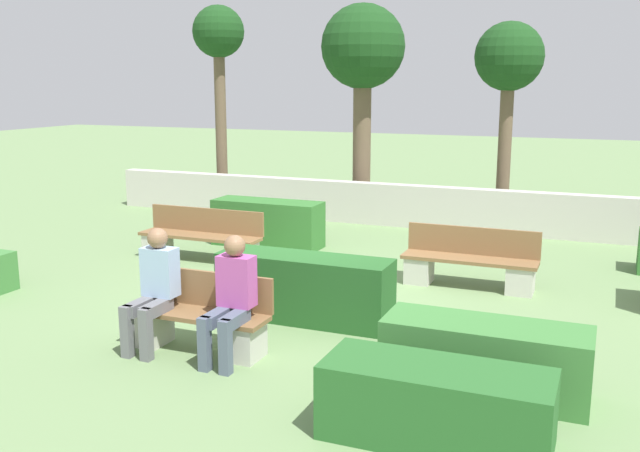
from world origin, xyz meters
TOP-DOWN VIEW (x-y plane):
  - ground_plane at (0.00, 0.00)m, footprint 60.00×60.00m
  - perimeter_wall at (0.00, 5.22)m, footprint 13.91×0.30m
  - bench_front at (-0.48, -2.18)m, footprint 1.64×0.49m
  - bench_left_side at (1.80, 1.36)m, footprint 1.90×0.48m
  - bench_right_side at (-2.56, 1.24)m, footprint 2.09×0.48m
  - person_seated_man at (0.02, -2.32)m, footprint 0.38×0.63m
  - person_seated_woman at (-0.93, -2.32)m, footprint 0.38×0.63m
  - hedge_block_near_left at (0.20, -0.84)m, footprint 2.16×0.61m
  - hedge_block_mid_left at (2.60, -2.11)m, footprint 1.90×0.67m
  - hedge_block_far_left at (-2.01, 2.59)m, footprint 1.96×0.63m
  - hedge_block_far_right at (2.39, -3.19)m, footprint 1.85×0.73m
  - tree_leftmost at (-4.99, 6.15)m, footprint 1.18×1.18m
  - tree_center_left at (-1.41, 5.91)m, footprint 1.75×1.75m
  - tree_center_right at (1.51, 6.37)m, footprint 1.37×1.37m

SIDE VIEW (x-z plane):
  - ground_plane at x=0.00m, z-range 0.00..0.00m
  - bench_front at x=-0.48m, z-range -0.11..0.73m
  - hedge_block_far_right at x=2.39m, z-range 0.00..0.63m
  - bench_left_side at x=1.80m, z-range -0.10..0.74m
  - bench_right_side at x=-2.56m, z-range -0.09..0.75m
  - hedge_block_mid_left at x=2.60m, z-range 0.00..0.68m
  - hedge_block_near_left at x=0.20m, z-range 0.00..0.81m
  - hedge_block_far_left at x=-2.01m, z-range 0.00..0.82m
  - perimeter_wall at x=0.00m, z-range 0.00..0.85m
  - person_seated_man at x=0.02m, z-range 0.07..1.40m
  - person_seated_woman at x=-0.93m, z-range 0.07..1.40m
  - tree_center_right at x=1.51m, z-range 1.20..5.25m
  - tree_center_left at x=-1.41m, z-range 1.20..5.67m
  - tree_leftmost at x=-4.99m, z-range 1.42..6.01m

